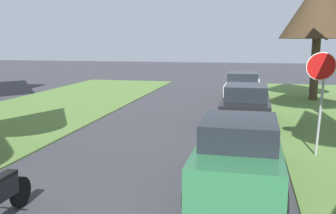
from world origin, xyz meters
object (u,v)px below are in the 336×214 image
at_px(street_tree_right_far, 319,8).
at_px(parked_sedan_white, 243,87).
at_px(parked_sedan_black, 246,106).
at_px(parked_sedan_green, 239,154).
at_px(stop_sign_far, 321,81).

distance_m(street_tree_right_far, parked_sedan_white, 5.78).
xyz_separation_m(street_tree_right_far, parked_sedan_black, (-3.59, -6.85, -4.27)).
bearing_deg(parked_sedan_black, parked_sedan_white, 92.27).
bearing_deg(parked_sedan_green, parked_sedan_black, 89.45).
relative_size(stop_sign_far, parked_sedan_green, 0.66).
distance_m(stop_sign_far, parked_sedan_black, 4.87).
bearing_deg(parked_sedan_white, parked_sedan_green, -89.21).
xyz_separation_m(parked_sedan_black, parked_sedan_white, (-0.24, 6.14, 0.00)).
bearing_deg(parked_sedan_white, parked_sedan_black, -87.73).
xyz_separation_m(street_tree_right_far, parked_sedan_green, (-3.65, -13.63, -4.27)).
relative_size(street_tree_right_far, parked_sedan_white, 1.50).
bearing_deg(parked_sedan_black, parked_sedan_green, -90.55).
relative_size(street_tree_right_far, parked_sedan_black, 1.50).
distance_m(street_tree_right_far, parked_sedan_green, 14.75).
xyz_separation_m(stop_sign_far, street_tree_right_far, (1.56, 11.04, 2.83)).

